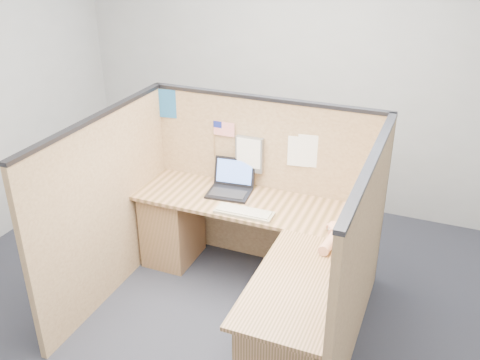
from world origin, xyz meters
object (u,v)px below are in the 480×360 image
at_px(l_desk, 254,267).
at_px(keyboard, 244,212).
at_px(mouse, 334,229).
at_px(laptop, 232,184).

bearing_deg(l_desk, keyboard, 130.63).
distance_m(l_desk, keyboard, 0.43).
relative_size(l_desk, keyboard, 4.15).
bearing_deg(l_desk, mouse, 19.66).
distance_m(keyboard, mouse, 0.72).
xyz_separation_m(l_desk, keyboard, (-0.16, 0.19, 0.35)).
height_order(laptop, mouse, laptop).
bearing_deg(mouse, l_desk, -160.34).
bearing_deg(laptop, keyboard, -59.61).
height_order(l_desk, mouse, mouse).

